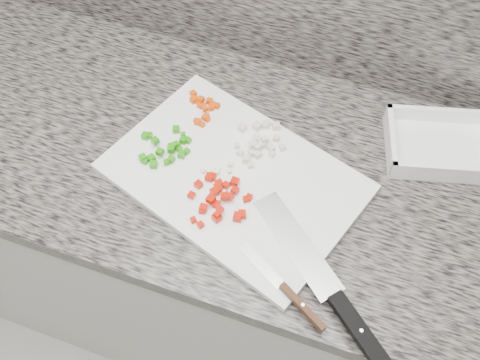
% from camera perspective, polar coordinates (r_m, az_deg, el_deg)
% --- Properties ---
extents(cabinet, '(3.92, 0.62, 0.86)m').
position_cam_1_polar(cabinet, '(1.53, -0.72, -7.75)').
color(cabinet, silver).
rests_on(cabinet, ground).
extents(countertop, '(3.96, 0.64, 0.04)m').
position_cam_1_polar(countertop, '(1.14, -0.96, 2.14)').
color(countertop, '#646058').
rests_on(countertop, cabinet).
extents(cutting_board, '(0.57, 0.47, 0.02)m').
position_cam_1_polar(cutting_board, '(1.08, -0.64, 0.30)').
color(cutting_board, white).
rests_on(cutting_board, countertop).
extents(carrot_pile, '(0.08, 0.09, 0.02)m').
position_cam_1_polar(carrot_pile, '(1.18, -3.96, 7.78)').
color(carrot_pile, '#DC4604').
rests_on(carrot_pile, cutting_board).
extents(onion_pile, '(0.11, 0.13, 0.02)m').
position_cam_1_polar(onion_pile, '(1.12, 1.99, 4.21)').
color(onion_pile, silver).
rests_on(onion_pile, cutting_board).
extents(green_pepper_pile, '(0.11, 0.12, 0.02)m').
position_cam_1_polar(green_pepper_pile, '(1.12, -7.98, 3.37)').
color(green_pepper_pile, '#278B0C').
rests_on(green_pepper_pile, cutting_board).
extents(red_pepper_pile, '(0.12, 0.13, 0.02)m').
position_cam_1_polar(red_pepper_pile, '(1.04, -2.16, -1.90)').
color(red_pepper_pile, red).
rests_on(red_pepper_pile, cutting_board).
extents(garlic_pile, '(0.06, 0.05, 0.01)m').
position_cam_1_polar(garlic_pile, '(1.08, -2.47, 1.07)').
color(garlic_pile, '#F9F1C0').
rests_on(garlic_pile, cutting_board).
extents(chef_knife, '(0.32, 0.28, 0.02)m').
position_cam_1_polar(chef_knife, '(0.96, 10.30, -12.47)').
color(chef_knife, silver).
rests_on(chef_knife, cutting_board).
extents(paring_knife, '(0.19, 0.12, 0.02)m').
position_cam_1_polar(paring_knife, '(0.95, 5.52, -12.21)').
color(paring_knife, silver).
rests_on(paring_knife, cutting_board).
extents(tray, '(0.26, 0.21, 0.05)m').
position_cam_1_polar(tray, '(1.20, 20.63, 3.40)').
color(tray, white).
rests_on(tray, countertop).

